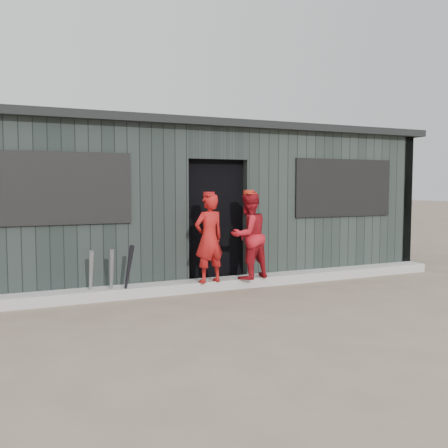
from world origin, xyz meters
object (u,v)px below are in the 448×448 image
bat_mid (112,274)px  dugout (186,202)px  bat_left (91,276)px  player_red_right (249,235)px  player_grey_back (237,242)px  bat_right (128,272)px  player_red_left (209,238)px

bat_mid → dugout: size_ratio=0.09×
bat_left → player_red_right: 2.42m
bat_left → player_grey_back: (2.55, 0.68, 0.28)m
bat_right → player_red_right: (1.89, 0.02, 0.44)m
player_red_right → bat_right: bearing=-15.2°
bat_left → dugout: bearing=41.0°
player_red_right → dugout: bearing=-95.0°
bat_right → player_grey_back: (2.06, 0.79, 0.25)m
player_grey_back → bat_right: bearing=9.2°
player_red_left → player_grey_back: size_ratio=1.04×
player_red_left → dugout: size_ratio=0.16×
player_red_left → player_grey_back: player_red_left is taller
bat_left → player_red_right: (2.38, -0.08, 0.47)m
player_red_left → dugout: 1.95m
bat_right → player_red_left: 1.29m
bat_mid → bat_right: bat_right is taller
bat_right → player_grey_back: bearing=20.8°
player_red_right → bat_mid: bearing=-16.7°
player_red_left → player_red_right: (0.67, 0.02, 0.01)m
bat_right → player_red_left: player_red_left is taller
bat_mid → player_grey_back: bearing=17.8°
player_red_left → bat_mid: bearing=-12.9°
player_red_left → player_grey_back: 1.17m
bat_right → player_red_left: (1.22, 0.00, 0.42)m
bat_mid → bat_left: bearing=169.4°
bat_left → bat_mid: 0.28m
bat_left → dugout: dugout is taller
player_red_left → dugout: (0.31, 1.86, 0.48)m
player_grey_back → bat_left: bearing=3.3°
bat_mid → bat_right: 0.23m
dugout → player_red_left: bearing=-99.6°
bat_left → bat_right: size_ratio=0.93×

